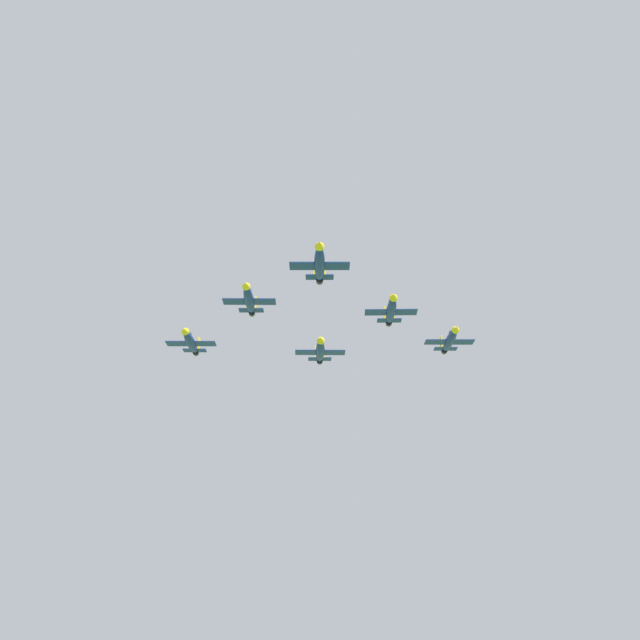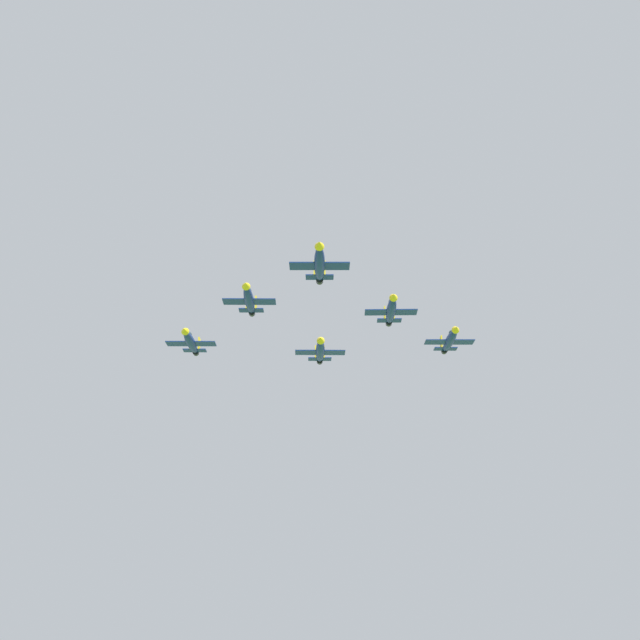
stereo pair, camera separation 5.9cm
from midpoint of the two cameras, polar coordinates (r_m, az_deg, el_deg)
jet_lead at (r=145.25m, az=-0.02°, el=4.12°), size 17.29×11.57×3.90m
jet_left_wingman at (r=160.59m, az=5.17°, el=0.72°), size 16.39×11.03×3.73m
jet_right_wingman at (r=161.49m, az=-5.14°, el=1.49°), size 16.92×11.29×3.80m
jet_left_outer at (r=178.06m, az=9.38°, el=-1.44°), size 16.98×11.36×3.82m
jet_right_outer at (r=178.16m, az=-9.33°, el=-1.56°), size 17.18×11.48×3.86m
jet_slot_rear at (r=175.09m, az=0.02°, el=-2.23°), size 17.35×11.56×3.89m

